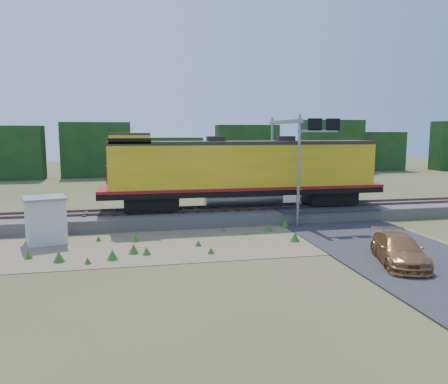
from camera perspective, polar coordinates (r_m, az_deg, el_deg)
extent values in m
plane|color=#475123|center=(24.48, 2.52, -6.49)|extent=(140.00, 140.00, 0.00)
cube|color=slate|center=(30.11, -0.25, -2.98)|extent=(70.00, 5.00, 0.80)
cube|color=brown|center=(29.33, 0.02, -2.32)|extent=(70.00, 0.10, 0.16)
cube|color=brown|center=(30.72, -0.52, -1.85)|extent=(70.00, 0.10, 0.16)
cube|color=#8C7754|center=(24.56, -2.32, -6.41)|extent=(26.00, 8.00, 0.03)
cube|color=#38383A|center=(32.13, 12.09, -1.69)|extent=(7.00, 5.20, 0.06)
cube|color=#38383A|center=(47.17, 4.27, 0.52)|extent=(7.00, 24.00, 0.08)
cube|color=#133412|center=(61.33, -6.17, 5.21)|extent=(36.00, 3.00, 6.50)
cube|color=#133412|center=(76.34, 25.40, 4.83)|extent=(50.00, 3.00, 6.00)
cube|color=black|center=(29.38, -9.48, -1.38)|extent=(3.51, 2.24, 0.88)
cube|color=black|center=(32.40, 13.53, -0.63)|extent=(3.51, 2.24, 0.88)
cube|color=black|center=(30.18, 2.60, 0.15)|extent=(19.51, 2.93, 0.35)
cylinder|color=gray|center=(30.25, 2.60, -0.73)|extent=(5.36, 1.17, 1.17)
cube|color=yellow|center=(30.00, 2.62, 3.34)|extent=(18.04, 2.83, 3.02)
cube|color=maroon|center=(30.14, 2.61, 0.70)|extent=(19.51, 2.97, 0.18)
cube|color=#28231E|center=(29.92, 2.64, 6.45)|extent=(18.04, 2.88, 0.23)
cube|color=yellow|center=(29.00, -12.19, 6.68)|extent=(2.54, 2.83, 0.68)
cube|color=#28231E|center=(28.99, -12.21, 7.43)|extent=(2.54, 2.88, 0.12)
cube|color=black|center=(29.00, -12.19, 6.58)|extent=(2.58, 2.88, 0.34)
cube|color=maroon|center=(29.17, -14.94, 2.28)|extent=(0.10, 1.95, 1.17)
cube|color=#28231E|center=(29.49, -1.06, 6.87)|extent=(1.17, 0.98, 0.44)
cube|color=#28231E|center=(30.76, 7.97, 6.84)|extent=(1.17, 0.98, 0.44)
cube|color=silver|center=(25.88, -22.28, -3.51)|extent=(2.45, 2.45, 2.46)
cube|color=gray|center=(25.67, -22.43, -0.71)|extent=(2.69, 2.69, 0.12)
cylinder|color=gray|center=(28.23, 9.72, 2.69)|extent=(0.18, 0.18, 7.14)
cylinder|color=gray|center=(33.49, 6.24, 3.56)|extent=(0.18, 0.18, 7.14)
cube|color=gray|center=(30.75, 7.94, 9.05)|extent=(0.26, 6.20, 0.26)
cube|color=gray|center=(28.59, 12.15, 7.81)|extent=(2.65, 0.15, 0.15)
cube|color=black|center=(28.51, 11.79, 8.64)|extent=(0.92, 0.15, 0.77)
cube|color=black|center=(29.01, 14.04, 8.56)|extent=(0.92, 0.15, 0.77)
imported|color=#B47742|center=(21.82, 21.91, -7.05)|extent=(3.19, 4.95, 1.33)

